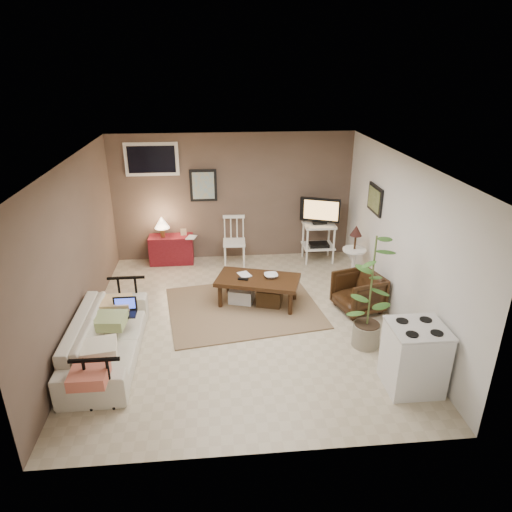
{
  "coord_description": "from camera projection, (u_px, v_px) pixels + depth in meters",
  "views": [
    {
      "loc": [
        -0.35,
        -5.85,
        3.57
      ],
      "look_at": [
        0.23,
        0.35,
        0.9
      ],
      "focal_mm": 32.0,
      "sensor_mm": 36.0,
      "label": 1
    }
  ],
  "objects": [
    {
      "name": "window",
      "position": [
        152.0,
        159.0,
        8.16
      ],
      "size": [
        0.96,
        0.03,
        0.6
      ],
      "primitive_type": "cube",
      "color": "white"
    },
    {
      "name": "sofa_end_rails",
      "position": [
        116.0,
        334.0,
        5.85
      ],
      "size": [
        0.55,
        2.03,
        0.68
      ],
      "primitive_type": null,
      "color": "black",
      "rests_on": "floor"
    },
    {
      "name": "sofa",
      "position": [
        106.0,
        331.0,
        5.82
      ],
      "size": [
        0.59,
        2.04,
        0.8
      ],
      "primitive_type": "imported",
      "rotation": [
        0.0,
        0.0,
        1.57
      ],
      "color": "beige",
      "rests_on": "floor"
    },
    {
      "name": "art_back",
      "position": [
        203.0,
        185.0,
        8.44
      ],
      "size": [
        0.5,
        0.03,
        0.6
      ],
      "primitive_type": "cube",
      "color": "black"
    },
    {
      "name": "potted_plant",
      "position": [
        371.0,
        289.0,
        5.89
      ],
      "size": [
        0.4,
        0.4,
        1.62
      ],
      "color": "gray",
      "rests_on": "floor"
    },
    {
      "name": "coffee_table",
      "position": [
        257.0,
        289.0,
        7.18
      ],
      "size": [
        1.41,
        1.0,
        0.48
      ],
      "color": "#36220E",
      "rests_on": "floor"
    },
    {
      "name": "book_console",
      "position": [
        187.0,
        232.0,
        8.43
      ],
      "size": [
        0.17,
        0.06,
        0.23
      ],
      "primitive_type": "imported",
      "rotation": [
        0.0,
        0.0,
        -0.26
      ],
      "color": "#36220E",
      "rests_on": "red_console"
    },
    {
      "name": "red_console",
      "position": [
        171.0,
        247.0,
        8.64
      ],
      "size": [
        0.82,
        0.36,
        0.94
      ],
      "color": "maroon",
      "rests_on": "floor"
    },
    {
      "name": "laptop",
      "position": [
        125.0,
        309.0,
        6.11
      ],
      "size": [
        0.31,
        0.23,
        0.21
      ],
      "color": "black",
      "rests_on": "sofa"
    },
    {
      "name": "side_table",
      "position": [
        355.0,
        248.0,
        7.71
      ],
      "size": [
        0.4,
        0.4,
        1.06
      ],
      "color": "white",
      "rests_on": "floor"
    },
    {
      "name": "art_right",
      "position": [
        375.0,
        199.0,
        7.34
      ],
      "size": [
        0.03,
        0.6,
        0.45
      ],
      "primitive_type": "cube",
      "color": "black"
    },
    {
      "name": "rug",
      "position": [
        244.0,
        307.0,
        7.15
      ],
      "size": [
        2.53,
        2.15,
        0.02
      ],
      "primitive_type": "cube",
      "rotation": [
        0.0,
        0.0,
        0.15
      ],
      "color": "olive",
      "rests_on": "floor"
    },
    {
      "name": "bowl",
      "position": [
        271.0,
        271.0,
        7.09
      ],
      "size": [
        0.22,
        0.06,
        0.22
      ],
      "primitive_type": "imported",
      "rotation": [
        0.0,
        0.0,
        0.05
      ],
      "color": "#36220E",
      "rests_on": "coffee_table"
    },
    {
      "name": "spindle_chair",
      "position": [
        234.0,
        242.0,
        8.58
      ],
      "size": [
        0.43,
        0.43,
        0.91
      ],
      "color": "white",
      "rests_on": "floor"
    },
    {
      "name": "floor",
      "position": [
        243.0,
        321.0,
        6.79
      ],
      "size": [
        5.0,
        5.0,
        0.0
      ],
      "primitive_type": "plane",
      "color": "#C1B293",
      "rests_on": "ground"
    },
    {
      "name": "book_table",
      "position": [
        239.0,
        270.0,
        7.12
      ],
      "size": [
        0.16,
        0.08,
        0.23
      ],
      "primitive_type": "imported",
      "rotation": [
        0.0,
        0.0,
        0.37
      ],
      "color": "#36220E",
      "rests_on": "coffee_table"
    },
    {
      "name": "stove",
      "position": [
        414.0,
        357.0,
        5.28
      ],
      "size": [
        0.63,
        0.59,
        0.83
      ],
      "color": "white",
      "rests_on": "floor"
    },
    {
      "name": "tv_stand",
      "position": [
        319.0,
        228.0,
        8.62
      ],
      "size": [
        0.71,
        0.48,
        1.24
      ],
      "color": "white",
      "rests_on": "floor"
    },
    {
      "name": "armchair",
      "position": [
        359.0,
        291.0,
        6.99
      ],
      "size": [
        0.75,
        0.78,
        0.65
      ],
      "primitive_type": "imported",
      "rotation": [
        0.0,
        0.0,
        -1.28
      ],
      "color": "#331E0E",
      "rests_on": "floor"
    },
    {
      "name": "sofa_pillows",
      "position": [
        105.0,
        335.0,
        5.57
      ],
      "size": [
        0.39,
        1.94,
        0.14
      ],
      "primitive_type": null,
      "color": "#EDE4C4",
      "rests_on": "sofa"
    }
  ]
}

